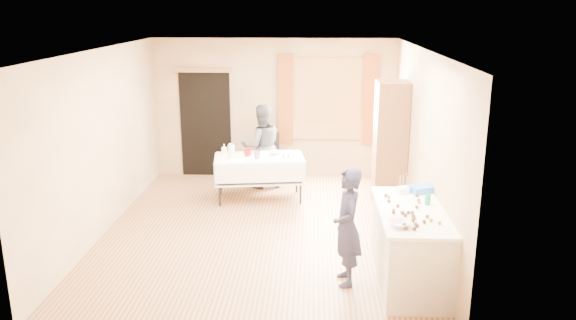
{
  "coord_description": "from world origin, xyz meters",
  "views": [
    {
      "loc": [
        0.73,
        -7.6,
        3.18
      ],
      "look_at": [
        0.39,
        0.0,
        1.07
      ],
      "focal_mm": 35.0,
      "sensor_mm": 36.0,
      "label": 1
    }
  ],
  "objects_px": {
    "counter": "(410,246)",
    "party_table": "(259,174)",
    "cabinet": "(390,143)",
    "girl": "(347,227)",
    "chair": "(269,168)",
    "woman": "(262,146)"
  },
  "relations": [
    {
      "from": "counter",
      "to": "girl",
      "type": "relative_size",
      "value": 1.18
    },
    {
      "from": "cabinet",
      "to": "party_table",
      "type": "height_order",
      "value": "cabinet"
    },
    {
      "from": "counter",
      "to": "woman",
      "type": "bearing_deg",
      "value": 120.32
    },
    {
      "from": "counter",
      "to": "party_table",
      "type": "bearing_deg",
      "value": 125.69
    },
    {
      "from": "girl",
      "to": "woman",
      "type": "bearing_deg",
      "value": -166.72
    },
    {
      "from": "party_table",
      "to": "girl",
      "type": "relative_size",
      "value": 1.11
    },
    {
      "from": "chair",
      "to": "cabinet",
      "type": "bearing_deg",
      "value": -26.92
    },
    {
      "from": "woman",
      "to": "counter",
      "type": "bearing_deg",
      "value": 102.73
    },
    {
      "from": "counter",
      "to": "chair",
      "type": "relative_size",
      "value": 1.8
    },
    {
      "from": "cabinet",
      "to": "counter",
      "type": "bearing_deg",
      "value": -92.04
    },
    {
      "from": "chair",
      "to": "counter",
      "type": "bearing_deg",
      "value": -64.64
    },
    {
      "from": "chair",
      "to": "woman",
      "type": "xyz_separation_m",
      "value": [
        -0.11,
        -0.22,
        0.48
      ]
    },
    {
      "from": "cabinet",
      "to": "chair",
      "type": "height_order",
      "value": "cabinet"
    },
    {
      "from": "party_table",
      "to": "woman",
      "type": "bearing_deg",
      "value": 83.8
    },
    {
      "from": "party_table",
      "to": "woman",
      "type": "relative_size",
      "value": 1.04
    },
    {
      "from": "chair",
      "to": "woman",
      "type": "relative_size",
      "value": 0.62
    },
    {
      "from": "counter",
      "to": "party_table",
      "type": "distance_m",
      "value": 3.51
    },
    {
      "from": "chair",
      "to": "girl",
      "type": "relative_size",
      "value": 0.66
    },
    {
      "from": "cabinet",
      "to": "woman",
      "type": "bearing_deg",
      "value": 161.36
    },
    {
      "from": "cabinet",
      "to": "girl",
      "type": "bearing_deg",
      "value": -106.52
    },
    {
      "from": "cabinet",
      "to": "chair",
      "type": "distance_m",
      "value": 2.38
    },
    {
      "from": "party_table",
      "to": "girl",
      "type": "height_order",
      "value": "girl"
    }
  ]
}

